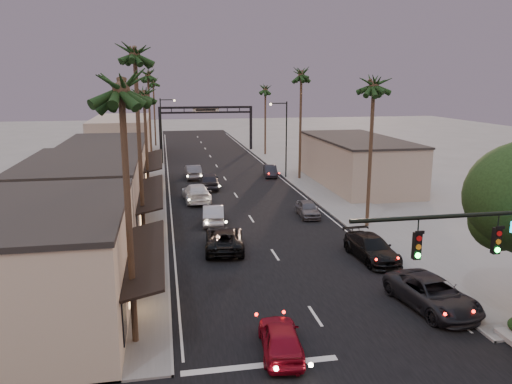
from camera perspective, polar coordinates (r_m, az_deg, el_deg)
name	(u,v)px	position (r m, az deg, el deg)	size (l,w,h in m)	color
ground	(232,189)	(53.45, -2.79, 0.34)	(200.00, 200.00, 0.00)	slate
road	(226,180)	(58.31, -3.46, 1.37)	(14.00, 120.00, 0.02)	black
sidewalk_left	(145,172)	(64.79, -12.62, 2.28)	(5.00, 92.00, 0.12)	slate
sidewalk_right	(290,167)	(66.83, 3.89, 2.87)	(5.00, 92.00, 0.12)	slate
storefront_near	(41,267)	(25.96, -23.41, -7.87)	(8.00, 12.00, 5.50)	#C3B195
storefront_mid	(84,199)	(39.18, -19.07, -0.79)	(8.00, 14.00, 5.50)	gray
storefront_far	(106,167)	(54.80, -16.72, 2.78)	(8.00, 16.00, 5.00)	#C3B195
storefront_dist	(122,138)	(77.43, -15.04, 6.00)	(8.00, 20.00, 6.00)	gray
building_right	(356,162)	(56.57, 11.40, 3.36)	(8.00, 18.00, 5.00)	gray
traffic_signal	(511,252)	(21.22, 27.15, -6.07)	(8.51, 0.22, 7.80)	black
arch	(206,117)	(82.26, -5.73, 8.51)	(15.20, 0.40, 7.27)	black
streetlight_right	(284,133)	(58.76, 3.22, 6.72)	(2.13, 0.30, 9.00)	black
streetlight_left	(163,126)	(70.01, -10.56, 7.48)	(2.13, 0.30, 9.00)	black
palm_la	(121,79)	(20.81, -15.23, 12.38)	(3.20, 3.20, 13.20)	#38281C
palm_lb	(134,48)	(33.84, -13.73, 15.70)	(3.20, 3.20, 15.20)	#38281C
palm_lc	(144,90)	(47.78, -12.71, 11.25)	(3.20, 3.20, 12.20)	#38281C
palm_ld	(148,72)	(66.77, -12.27, 13.26)	(3.20, 3.20, 14.20)	#38281C
palm_ra	(374,79)	(39.03, 13.35, 12.41)	(3.20, 3.20, 13.20)	#38281C
palm_rb	(301,71)	(57.92, 5.22, 13.62)	(3.20, 3.20, 14.20)	#38281C
palm_rc	(265,86)	(77.36, 1.08, 11.97)	(3.20, 3.20, 12.20)	#38281C
palm_far	(153,80)	(89.76, -11.69, 12.43)	(3.20, 3.20, 13.20)	#38281C
oncoming_red	(281,338)	(22.06, 2.84, -16.31)	(1.68, 4.17, 1.42)	maroon
oncoming_pickup	(224,239)	(34.39, -3.63, -5.36)	(2.54, 5.50, 1.53)	black
oncoming_silver	(213,214)	(40.71, -4.90, -2.51)	(1.63, 4.68, 1.54)	#9A9A9F
oncoming_white	(196,193)	(48.20, -6.82, -0.07)	(2.37, 5.83, 1.69)	silver
oncoming_dgrey	(209,181)	(53.69, -5.38, 1.29)	(2.03, 5.03, 1.72)	black
oncoming_grey_far	(193,172)	(59.60, -7.21, 2.32)	(1.70, 4.87, 1.60)	#4D4C52
curbside_near	(432,294)	(27.34, 19.51, -10.91)	(2.62, 5.68, 1.58)	black
curbside_black	(372,248)	(33.34, 13.07, -6.26)	(2.16, 5.31, 1.54)	black
curbside_grey	(308,209)	(42.77, 5.94, -1.91)	(1.61, 4.00, 1.36)	#4F5055
curbside_far	(270,171)	(60.29, 1.64, 2.42)	(1.45, 4.15, 1.37)	black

